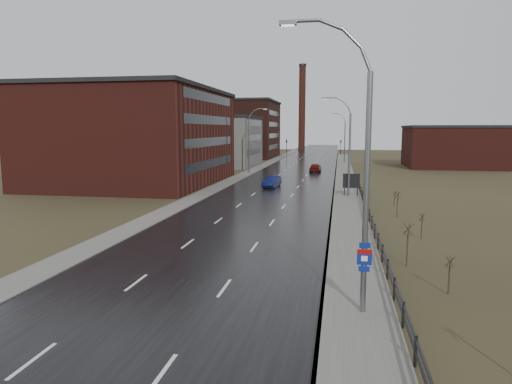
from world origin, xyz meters
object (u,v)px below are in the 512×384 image
at_px(car_far, 315,168).
at_px(billboard, 351,182).
at_px(streetlight_main, 359,172).
at_px(car_near, 272,182).

bearing_deg(car_far, billboard, 103.07).
height_order(billboard, car_far, billboard).
relative_size(streetlight_main, car_far, 2.55).
bearing_deg(streetlight_main, car_far, 94.48).
height_order(streetlight_main, car_far, streetlight_main).
xyz_separation_m(billboard, car_far, (-5.64, 29.60, -0.98)).
bearing_deg(car_far, car_near, 81.01).
distance_m(car_near, car_far, 23.38).
bearing_deg(car_far, streetlight_main, 96.77).
distance_m(billboard, car_near, 12.24).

